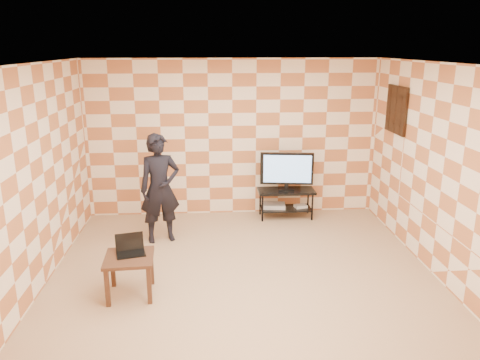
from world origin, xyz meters
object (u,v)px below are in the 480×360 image
side_table (129,263)px  person (160,188)px  tv_stand (286,197)px  tv (287,170)px

side_table → person: person is taller
tv_stand → side_table: (-2.29, -2.49, 0.05)m
tv_stand → side_table: size_ratio=1.63×
person → tv_stand: bearing=6.0°
tv_stand → person: bearing=-157.5°
tv → person: (-2.06, -0.85, -0.03)m
tv_stand → tv: 0.50m
tv → person: 2.23m
tv_stand → tv: size_ratio=1.08×
side_table → tv_stand: bearing=47.5°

